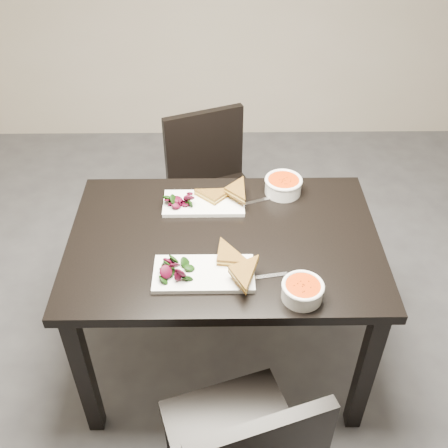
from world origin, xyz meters
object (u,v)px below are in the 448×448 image
table (224,257)px  soup_bowl_near (302,290)px  plate_near (204,274)px  soup_bowl_far (283,185)px  chair_far (212,185)px  plate_far (204,203)px

table → soup_bowl_near: (0.26, -0.31, 0.14)m
plate_near → soup_bowl_far: 0.59m
table → soup_bowl_near: size_ratio=8.30×
chair_far → table: bearing=-107.5°
soup_bowl_near → chair_far: bearing=106.8°
table → chair_far: size_ratio=1.41×
chair_far → plate_far: chair_far is taller
soup_bowl_near → plate_far: bearing=123.3°
table → plate_far: 0.25m
plate_near → soup_bowl_far: bearing=56.3°
chair_far → soup_bowl_far: bearing=-76.2°
soup_bowl_far → table: bearing=-131.1°
chair_far → soup_bowl_near: chair_far is taller
table → plate_near: bearing=-110.3°
table → soup_bowl_near: bearing=-50.0°
chair_far → plate_near: size_ratio=2.38×
plate_near → soup_bowl_near: 0.35m
soup_bowl_far → soup_bowl_near: bearing=-89.5°
soup_bowl_near → plate_far: soup_bowl_near is taller
chair_far → plate_far: bearing=-114.8°
soup_bowl_far → plate_near: bearing=-123.7°
table → chair_far: chair_far is taller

